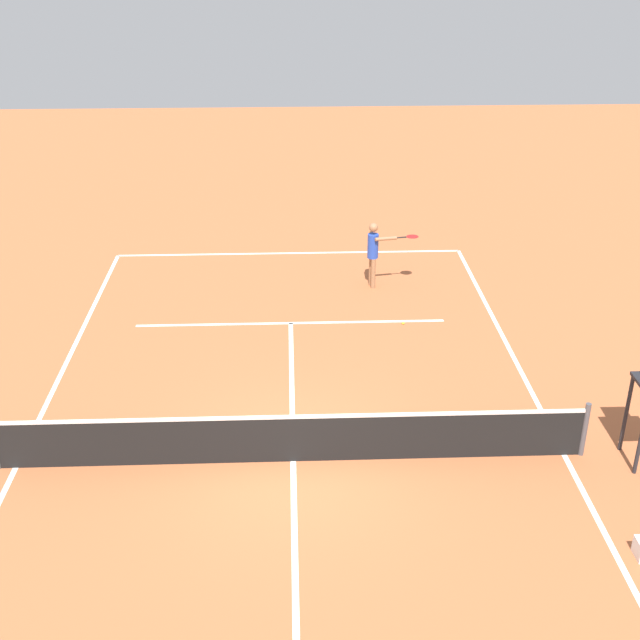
% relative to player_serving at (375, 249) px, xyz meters
% --- Properties ---
extents(ground_plane, '(60.00, 60.00, 0.00)m').
position_rel_player_serving_xyz_m(ground_plane, '(2.19, 7.61, -1.04)').
color(ground_plane, '#B76038').
extents(court_lines, '(9.89, 20.17, 0.01)m').
position_rel_player_serving_xyz_m(court_lines, '(2.19, 7.61, -1.04)').
color(court_lines, white).
rests_on(court_lines, ground).
extents(tennis_net, '(10.49, 0.10, 1.07)m').
position_rel_player_serving_xyz_m(tennis_net, '(2.19, 7.61, -0.54)').
color(tennis_net, '#4C4C51').
rests_on(tennis_net, ground).
extents(player_serving, '(1.32, 0.45, 1.74)m').
position_rel_player_serving_xyz_m(player_serving, '(0.00, 0.00, 0.00)').
color(player_serving, '#9E704C').
rests_on(player_serving, ground).
extents(tennis_ball, '(0.07, 0.07, 0.07)m').
position_rel_player_serving_xyz_m(tennis_ball, '(-0.48, 2.26, -1.01)').
color(tennis_ball, '#CCE033').
rests_on(tennis_ball, ground).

